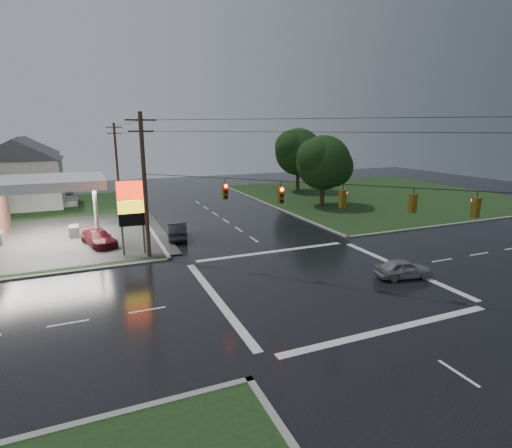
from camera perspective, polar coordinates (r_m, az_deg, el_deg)
name	(u,v)px	position (r m, az deg, el deg)	size (l,w,h in m)	color
ground	(318,281)	(26.89, 8.84, -8.08)	(120.00, 120.00, 0.00)	black
grass_ne	(376,195)	(62.19, 16.83, 3.94)	(36.00, 36.00, 0.08)	black
pylon_sign	(131,205)	(32.32, -17.42, 2.55)	(2.00, 0.35, 6.00)	#59595E
utility_pole_nw	(145,184)	(31.17, -15.62, 5.47)	(2.20, 0.32, 11.00)	#382619
utility_pole_n	(117,160)	(59.44, -19.29, 8.62)	(2.20, 0.32, 10.50)	#382619
traffic_signals	(322,184)	(25.23, 9.43, 5.72)	(26.87, 26.87, 1.47)	black
house_near	(22,173)	(57.92, -30.47, 6.34)	(11.05, 8.48, 8.60)	silver
house_far	(25,165)	(69.90, -30.10, 7.32)	(11.05, 8.48, 8.60)	silver
tree_ne_near	(324,163)	(51.34, 9.74, 8.61)	(7.99, 6.80, 8.98)	black
tree_ne_far	(299,152)	(63.13, 6.19, 10.19)	(8.46, 7.20, 9.80)	black
car_north	(177,230)	(37.04, -11.16, -0.88)	(1.60, 4.60, 1.52)	black
car_crossing	(403,269)	(28.73, 20.31, -5.99)	(1.52, 3.77, 1.28)	gray
car_pump	(99,238)	(36.66, -21.55, -1.86)	(1.92, 4.72, 1.37)	#57141B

